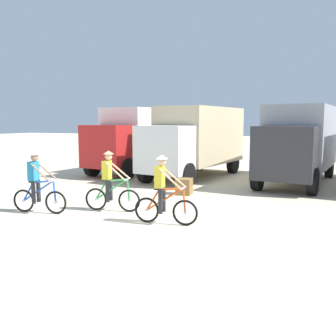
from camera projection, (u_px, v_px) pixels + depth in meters
ground_plane at (127, 225)px, 9.86m from camera, size 120.00×120.00×0.00m
box_truck_white_box at (141, 136)px, 20.21m from camera, size 3.07×6.96×3.35m
box_truck_tan_camper at (196, 138)px, 18.16m from camera, size 3.25×7.00×3.35m
box_truck_grey_hauler at (299, 140)px, 16.46m from camera, size 3.01×6.95×3.35m
cyclist_orange_shirt at (37, 185)px, 11.07m from camera, size 1.71×0.55×1.82m
cyclist_cowboy_hat at (110, 183)px, 11.31m from camera, size 1.71×0.56×1.82m
cyclist_near_camera at (163, 192)px, 9.88m from camera, size 1.73×0.52×1.82m
supply_crate at (184, 186)px, 13.96m from camera, size 0.60×0.65×0.59m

